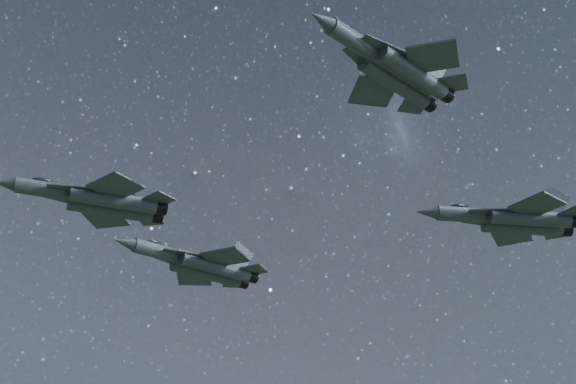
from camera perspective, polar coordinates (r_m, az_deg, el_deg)
name	(u,v)px	position (r m, az deg, el deg)	size (l,w,h in m)	color
jet_lead	(98,200)	(81.47, -13.35, -0.55)	(17.60, 12.55, 4.49)	#30363C
jet_left	(200,264)	(98.89, -6.28, -5.14)	(19.82, 13.48, 4.98)	#30363C
jet_right	(393,68)	(70.70, 7.51, 8.71)	(17.11, 11.30, 4.37)	#30363C
jet_slot	(513,219)	(89.20, 15.68, -1.89)	(18.58, 12.68, 4.66)	#30363C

